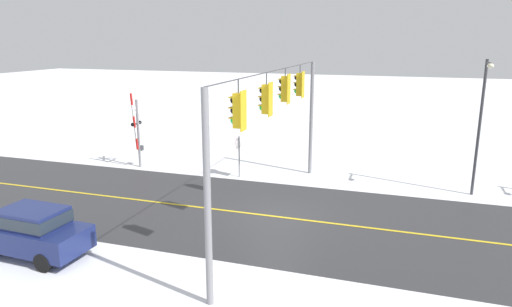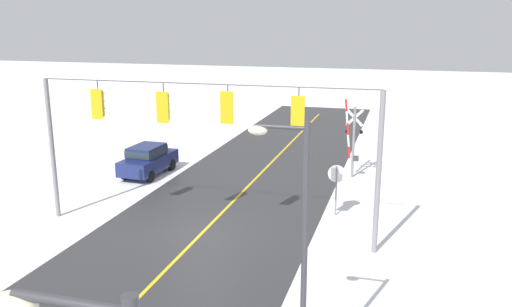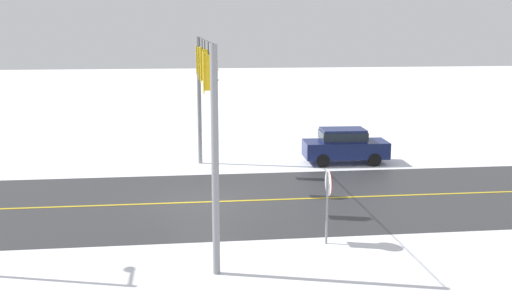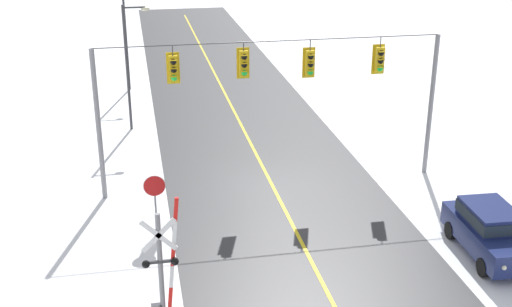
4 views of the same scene
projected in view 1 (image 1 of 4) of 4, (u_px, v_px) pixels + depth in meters
The scene contains 8 objects.
ground_plane at pixel (276, 217), 19.78m from camera, with size 160.00×160.00×0.00m, color white.
road_asphalt at pixel (425, 235), 17.96m from camera, with size 9.00×80.00×0.01m, color #303033.
lane_centre_line at pixel (425, 235), 17.96m from camera, with size 0.14×72.00×0.01m, color gold.
signal_span at pixel (276, 116), 18.60m from camera, with size 14.20×0.47×6.22m.
stop_sign at pixel (239, 146), 25.09m from camera, with size 0.80×0.09×2.35m.
railroad_crossing at pixel (137, 130), 26.93m from camera, with size 1.06×0.31×4.42m.
parked_car_navy at pixel (32, 230), 16.05m from camera, with size 1.95×4.25×1.74m.
streetlamp_near at pixel (481, 116), 21.47m from camera, with size 1.39×0.28×6.50m.
Camera 1 is at (17.88, 4.96, 7.41)m, focal length 32.48 mm.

